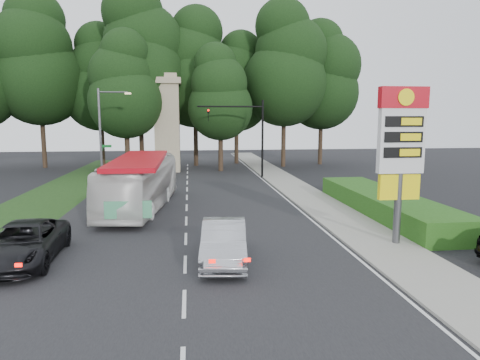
{
  "coord_description": "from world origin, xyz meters",
  "views": [
    {
      "loc": [
        0.23,
        -15.29,
        5.53
      ],
      "look_at": [
        2.95,
        7.6,
        2.2
      ],
      "focal_mm": 32.0,
      "sensor_mm": 36.0,
      "label": 1
    }
  ],
  "objects": [
    {
      "name": "transit_bus",
      "position": [
        -2.76,
        11.06,
        1.59
      ],
      "size": [
        3.96,
        11.62,
        3.17
      ],
      "primitive_type": "imported",
      "rotation": [
        0.0,
        0.0,
        -0.12
      ],
      "color": "white",
      "rests_on": "ground"
    },
    {
      "name": "gas_station_pylon",
      "position": [
        9.2,
        1.99,
        4.45
      ],
      "size": [
        2.1,
        0.45,
        6.85
      ],
      "color": "#59595E",
      "rests_on": "ground"
    },
    {
      "name": "tree_east_near",
      "position": [
        6.0,
        37.0,
        9.68
      ],
      "size": [
        8.12,
        8.12,
        15.95
      ],
      "color": "#2D2116",
      "rests_on": "ground"
    },
    {
      "name": "tree_monument_right",
      "position": [
        3.5,
        29.5,
        8.01
      ],
      "size": [
        6.72,
        6.72,
        13.2
      ],
      "color": "#2D2116",
      "rests_on": "ground"
    },
    {
      "name": "road_surface",
      "position": [
        0.0,
        12.0,
        0.01
      ],
      "size": [
        14.0,
        80.0,
        0.02
      ],
      "primitive_type": "cube",
      "color": "black",
      "rests_on": "ground"
    },
    {
      "name": "hedge",
      "position": [
        11.5,
        8.0,
        0.6
      ],
      "size": [
        3.0,
        14.0,
        1.2
      ],
      "primitive_type": "cube",
      "color": "#214E14",
      "rests_on": "ground"
    },
    {
      "name": "sidewalk_right",
      "position": [
        8.5,
        12.0,
        0.06
      ],
      "size": [
        3.0,
        80.0,
        0.12
      ],
      "primitive_type": "cube",
      "color": "gray",
      "rests_on": "ground"
    },
    {
      "name": "tree_monument_left",
      "position": [
        -6.0,
        29.0,
        8.68
      ],
      "size": [
        7.28,
        7.28,
        14.3
      ],
      "color": "#2D2116",
      "rests_on": "ground"
    },
    {
      "name": "tree_center_left",
      "position": [
        -5.0,
        33.0,
        12.02
      ],
      "size": [
        10.08,
        10.08,
        19.8
      ],
      "color": "#2D2116",
      "rests_on": "ground"
    },
    {
      "name": "tree_west_mid",
      "position": [
        -16.0,
        35.0,
        11.69
      ],
      "size": [
        9.8,
        9.8,
        19.25
      ],
      "color": "#2D2116",
      "rests_on": "ground"
    },
    {
      "name": "tree_center_right",
      "position": [
        1.0,
        35.0,
        11.02
      ],
      "size": [
        9.24,
        9.24,
        18.15
      ],
      "color": "#2D2116",
      "rests_on": "ground"
    },
    {
      "name": "streetlight_signs",
      "position": [
        -6.99,
        22.01,
        4.44
      ],
      "size": [
        2.75,
        0.98,
        8.0
      ],
      "color": "#59595E",
      "rests_on": "ground"
    },
    {
      "name": "suv_charcoal",
      "position": [
        -6.2,
        1.51,
        0.77
      ],
      "size": [
        2.8,
        5.64,
        1.54
      ],
      "primitive_type": "imported",
      "rotation": [
        0.0,
        0.0,
        0.05
      ],
      "color": "black",
      "rests_on": "ground"
    },
    {
      "name": "ground",
      "position": [
        0.0,
        0.0,
        0.0
      ],
      "size": [
        120.0,
        120.0,
        0.0
      ],
      "primitive_type": "plane",
      "color": "black",
      "rests_on": "ground"
    },
    {
      "name": "tree_east_mid",
      "position": [
        11.0,
        33.0,
        11.35
      ],
      "size": [
        9.52,
        9.52,
        18.7
      ],
      "color": "#2D2116",
      "rests_on": "ground"
    },
    {
      "name": "tree_far_east",
      "position": [
        16.0,
        35.0,
        10.35
      ],
      "size": [
        8.68,
        8.68,
        17.05
      ],
      "color": "#2D2116",
      "rests_on": "ground"
    },
    {
      "name": "traffic_signal_mast",
      "position": [
        5.68,
        24.0,
        4.67
      ],
      "size": [
        6.1,
        0.35,
        7.2
      ],
      "color": "black",
      "rests_on": "ground"
    },
    {
      "name": "sedan_silver",
      "position": [
        1.5,
        0.7,
        0.79
      ],
      "size": [
        2.1,
        4.92,
        1.58
      ],
      "primitive_type": "imported",
      "rotation": [
        0.0,
        0.0,
        -0.09
      ],
      "color": "#ADAEB5",
      "rests_on": "ground"
    },
    {
      "name": "grass_verge_left",
      "position": [
        -9.5,
        18.0,
        0.01
      ],
      "size": [
        5.0,
        50.0,
        0.02
      ],
      "primitive_type": "cube",
      "color": "#193814",
      "rests_on": "ground"
    },
    {
      "name": "tree_west_near",
      "position": [
        -10.0,
        37.0,
        10.02
      ],
      "size": [
        8.4,
        8.4,
        16.5
      ],
      "color": "#2D2116",
      "rests_on": "ground"
    },
    {
      "name": "monument",
      "position": [
        -2.0,
        30.0,
        5.1
      ],
      "size": [
        3.0,
        3.0,
        10.05
      ],
      "color": "tan",
      "rests_on": "ground"
    }
  ]
}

